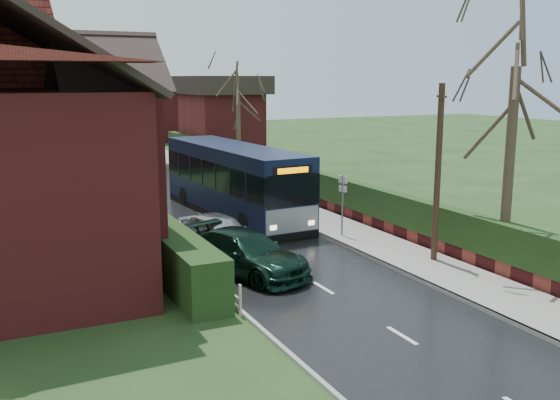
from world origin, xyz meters
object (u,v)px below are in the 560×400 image
car_green (245,253)px  telegraph_pole (438,174)px  car_silver (219,234)px  bus (234,182)px  bus_stop_sign (343,197)px

car_green → telegraph_pole: bearing=-35.1°
car_green → telegraph_pole: size_ratio=0.79×
car_silver → telegraph_pole: size_ratio=0.69×
bus → car_silver: bus is taller
bus → car_green: size_ratio=2.24×
car_silver → bus_stop_sign: size_ratio=1.66×
bus_stop_sign → telegraph_pole: 4.65m
bus → car_green: 8.86m
bus → telegraph_pole: size_ratio=1.78×
car_silver → car_green: bearing=-104.0°
bus → car_green: (-2.88, -8.32, -0.93)m
bus_stop_sign → telegraph_pole: telegraph_pole is taller
car_silver → car_green: 2.74m
bus_stop_sign → telegraph_pole: bearing=-97.5°
bus → telegraph_pole: (3.52, -10.01, 1.50)m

